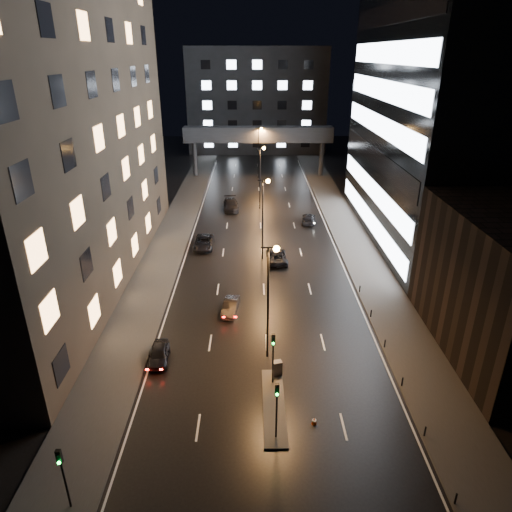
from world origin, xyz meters
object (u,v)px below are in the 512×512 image
(car_away_a, at_px, (159,354))
(car_toward_a, at_px, (277,256))
(car_away_b, at_px, (230,307))
(car_away_d, at_px, (231,205))
(car_away_c, at_px, (204,242))
(utility_cabinet, at_px, (277,368))
(car_toward_b, at_px, (309,219))

(car_away_a, height_order, car_toward_a, car_toward_a)
(car_away_b, height_order, car_away_d, car_away_d)
(car_away_c, bearing_deg, utility_cabinet, -72.13)
(car_away_c, distance_m, car_away_d, 16.28)
(car_away_c, height_order, car_toward_b, car_away_c)
(car_away_d, xyz_separation_m, car_toward_b, (11.99, -6.52, -0.14))
(car_away_d, distance_m, utility_cabinet, 42.57)
(car_away_c, xyz_separation_m, car_toward_a, (9.39, -4.42, -0.03))
(car_away_b, height_order, car_toward_b, car_toward_b)
(car_away_b, distance_m, car_away_d, 32.46)
(car_away_d, bearing_deg, car_toward_b, -33.88)
(car_away_b, relative_size, utility_cabinet, 3.11)
(car_away_a, bearing_deg, car_away_c, 82.76)
(car_away_d, height_order, utility_cabinet, car_away_d)
(car_away_a, height_order, car_away_d, car_away_d)
(car_away_b, relative_size, car_away_d, 0.68)
(car_away_c, relative_size, car_toward_a, 1.05)
(car_toward_b, bearing_deg, car_away_a, 71.86)
(car_toward_a, distance_m, car_toward_b, 14.96)
(car_away_b, relative_size, car_toward_b, 0.82)
(car_away_b, xyz_separation_m, car_away_c, (-4.22, 16.41, 0.10))
(car_away_a, bearing_deg, utility_cabinet, -15.98)
(car_away_d, bearing_deg, car_away_b, -92.99)
(car_away_a, relative_size, car_toward_a, 0.76)
(car_away_b, relative_size, car_toward_a, 0.76)
(car_away_a, bearing_deg, car_toward_a, 57.39)
(car_away_a, relative_size, car_away_d, 0.67)
(car_away_c, bearing_deg, car_toward_a, -24.96)
(car_away_a, height_order, utility_cabinet, utility_cabinet)
(car_away_c, bearing_deg, car_toward_b, 32.74)
(car_toward_a, xyz_separation_m, car_toward_b, (5.50, 13.91, -0.02))
(car_toward_b, xyz_separation_m, utility_cabinet, (-6.55, -35.70, 0.09))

